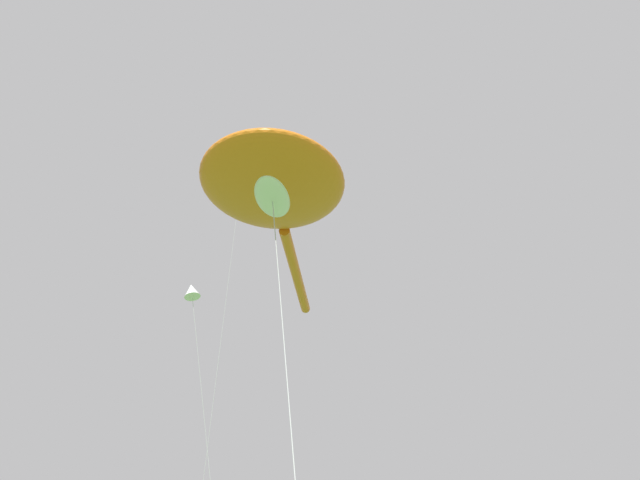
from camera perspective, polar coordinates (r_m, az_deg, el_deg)
name	(u,v)px	position (r m, az deg, el deg)	size (l,w,h in m)	color
big_show_kite	(274,189)	(18.74, -3.87, 4.31)	(9.65, 10.75, 12.01)	orange
small_kite_delta_white	(232,253)	(31.82, -7.38, -1.08)	(0.77, 1.51, 18.09)	orange
small_kite_stunt_black	(192,293)	(26.89, -10.66, -4.35)	(2.24, 1.53, 12.43)	white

